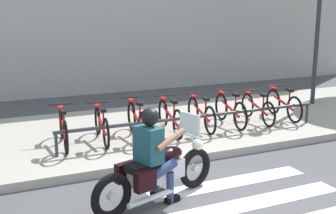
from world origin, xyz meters
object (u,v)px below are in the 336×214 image
(bike_rack, at_px, (198,118))
(bicycle_0, at_px, (63,129))
(rider, at_px, (153,149))
(bicycle_2, at_px, (137,120))
(bicycle_4, at_px, (201,114))
(street_lamp, at_px, (319,13))
(bicycle_5, at_px, (230,110))
(motorcycle, at_px, (157,172))
(bicycle_3, at_px, (170,117))
(bicycle_6, at_px, (258,108))
(bicycle_7, at_px, (283,104))
(bicycle_1, at_px, (102,125))

(bike_rack, bearing_deg, bicycle_0, 168.29)
(rider, relative_size, bicycle_2, 0.87)
(bicycle_4, xyz_separation_m, street_lamp, (4.21, 1.07, 2.19))
(bicycle_5, bearing_deg, bicycle_0, 179.99)
(bicycle_4, relative_size, bike_rack, 0.28)
(bike_rack, bearing_deg, bicycle_5, 25.79)
(motorcycle, distance_m, bicycle_0, 2.89)
(bicycle_3, bearing_deg, bicycle_0, -180.00)
(bicycle_6, bearing_deg, bike_rack, -163.79)
(rider, height_order, bicycle_0, rider)
(bicycle_3, bearing_deg, bicycle_7, -0.01)
(bicycle_2, height_order, bicycle_4, bicycle_2)
(bicycle_1, height_order, bicycle_5, bicycle_5)
(bicycle_3, height_order, street_lamp, street_lamp)
(bicycle_4, bearing_deg, bicycle_2, -179.98)
(motorcycle, height_order, bicycle_3, motorcycle)
(bicycle_1, bearing_deg, bicycle_3, -0.02)
(motorcycle, relative_size, bicycle_4, 1.33)
(bicycle_2, distance_m, bicycle_5, 2.29)
(bicycle_7, distance_m, bike_rack, 2.73)
(bicycle_7, bearing_deg, rider, -148.86)
(bicycle_3, bearing_deg, rider, -119.43)
(rider, relative_size, bike_rack, 0.24)
(bicycle_5, height_order, bike_rack, bicycle_5)
(bicycle_5, bearing_deg, bicycle_2, -180.00)
(rider, distance_m, bike_rack, 2.99)
(bicycle_5, height_order, street_lamp, street_lamp)
(bicycle_1, bearing_deg, bicycle_7, -0.01)
(bicycle_2, bearing_deg, bicycle_4, 0.02)
(bicycle_6, height_order, bike_rack, bicycle_6)
(bicycle_4, relative_size, street_lamp, 0.37)
(rider, distance_m, bicycle_2, 2.93)
(rider, bearing_deg, bike_rack, 48.88)
(bicycle_7, bearing_deg, bicycle_4, 179.99)
(bicycle_2, bearing_deg, bike_rack, -25.80)
(rider, distance_m, bicycle_3, 3.23)
(bicycle_4, bearing_deg, bicycle_7, -0.01)
(bicycle_0, height_order, bike_rack, bicycle_0)
(bicycle_6, distance_m, bike_rack, 1.99)
(rider, distance_m, bicycle_5, 4.19)
(bicycle_6, bearing_deg, bicycle_2, -179.97)
(bicycle_4, bearing_deg, bicycle_0, -180.00)
(street_lamp, bearing_deg, motorcycle, -149.30)
(street_lamp, bearing_deg, bicycle_6, -158.33)
(rider, distance_m, bicycle_4, 3.67)
(bicycle_2, xyz_separation_m, bicycle_3, (0.76, 0.00, -0.01))
(bicycle_0, height_order, bicycle_2, bicycle_2)
(motorcycle, xyz_separation_m, bicycle_0, (-0.79, 2.78, 0.04))
(rider, xyz_separation_m, bicycle_7, (4.63, 2.80, -0.32))
(bicycle_0, relative_size, street_lamp, 0.38)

